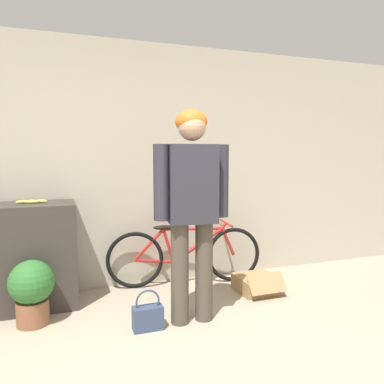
{
  "coord_description": "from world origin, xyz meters",
  "views": [
    {
      "loc": [
        -0.7,
        -1.72,
        1.42
      ],
      "look_at": [
        0.33,
        1.18,
        1.11
      ],
      "focal_mm": 35.0,
      "sensor_mm": 36.0,
      "label": 1
    }
  ],
  "objects_px": {
    "person": "(192,197)",
    "cardboard_box": "(257,284)",
    "handbag": "(148,316)",
    "potted_plant": "(32,289)",
    "bicycle": "(185,255)",
    "banana": "(31,202)"
  },
  "relations": [
    {
      "from": "person",
      "to": "banana",
      "type": "height_order",
      "value": "person"
    },
    {
      "from": "bicycle",
      "to": "handbag",
      "type": "relative_size",
      "value": 5.04
    },
    {
      "from": "potted_plant",
      "to": "person",
      "type": "bearing_deg",
      "value": -16.7
    },
    {
      "from": "handbag",
      "to": "potted_plant",
      "type": "xyz_separation_m",
      "value": [
        -0.89,
        0.41,
        0.2
      ]
    },
    {
      "from": "person",
      "to": "bicycle",
      "type": "distance_m",
      "value": 1.17
    },
    {
      "from": "cardboard_box",
      "to": "banana",
      "type": "bearing_deg",
      "value": 170.06
    },
    {
      "from": "person",
      "to": "cardboard_box",
      "type": "xyz_separation_m",
      "value": [
        0.87,
        0.43,
        -0.99
      ]
    },
    {
      "from": "handbag",
      "to": "cardboard_box",
      "type": "xyz_separation_m",
      "value": [
        1.26,
        0.46,
        -0.03
      ]
    },
    {
      "from": "handbag",
      "to": "banana",
      "type": "bearing_deg",
      "value": 136.98
    },
    {
      "from": "banana",
      "to": "potted_plant",
      "type": "bearing_deg",
      "value": -89.51
    },
    {
      "from": "potted_plant",
      "to": "banana",
      "type": "bearing_deg",
      "value": 90.49
    },
    {
      "from": "person",
      "to": "cardboard_box",
      "type": "bearing_deg",
      "value": 33.48
    },
    {
      "from": "handbag",
      "to": "potted_plant",
      "type": "height_order",
      "value": "potted_plant"
    },
    {
      "from": "banana",
      "to": "handbag",
      "type": "height_order",
      "value": "banana"
    },
    {
      "from": "handbag",
      "to": "cardboard_box",
      "type": "bearing_deg",
      "value": 19.85
    },
    {
      "from": "person",
      "to": "potted_plant",
      "type": "height_order",
      "value": "person"
    },
    {
      "from": "handbag",
      "to": "person",
      "type": "bearing_deg",
      "value": 4.34
    },
    {
      "from": "banana",
      "to": "handbag",
      "type": "bearing_deg",
      "value": -43.02
    },
    {
      "from": "bicycle",
      "to": "potted_plant",
      "type": "relative_size",
      "value": 3.08
    },
    {
      "from": "cardboard_box",
      "to": "person",
      "type": "bearing_deg",
      "value": -153.92
    },
    {
      "from": "bicycle",
      "to": "handbag",
      "type": "xyz_separation_m",
      "value": [
        -0.63,
        -0.91,
        -0.22
      ]
    },
    {
      "from": "bicycle",
      "to": "cardboard_box",
      "type": "bearing_deg",
      "value": -27.46
    }
  ]
}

